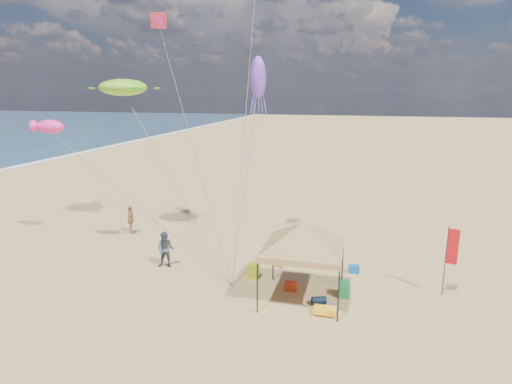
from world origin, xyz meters
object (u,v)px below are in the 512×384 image
at_px(cooler_red, 291,286).
at_px(person_near_b, 166,250).
at_px(chair_yellow, 253,271).
at_px(cooler_blue, 354,269).
at_px(feather_flag, 451,251).
at_px(canopy_tent, 304,225).
at_px(person_near_c, 286,243).
at_px(person_near_a, 274,250).
at_px(beach_cart, 325,310).
at_px(person_far_a, 131,220).
at_px(chair_green, 344,289).

height_order(cooler_red, person_near_b, person_near_b).
distance_m(chair_yellow, person_near_b, 4.73).
relative_size(cooler_red, cooler_blue, 1.00).
xyz_separation_m(feather_flag, person_near_b, (-13.49, -0.14, -1.18)).
bearing_deg(canopy_tent, chair_yellow, 148.81).
distance_m(feather_flag, cooler_blue, 4.77).
bearing_deg(cooler_blue, person_near_c, 163.85).
xyz_separation_m(cooler_red, person_near_a, (-1.42, 2.83, 0.60)).
bearing_deg(feather_flag, person_near_a, 168.45).
height_order(cooler_blue, person_near_a, person_near_a).
bearing_deg(person_near_c, chair_yellow, 64.11).
bearing_deg(person_near_a, cooler_red, 104.07).
distance_m(cooler_blue, person_near_b, 9.61).
xyz_separation_m(chair_yellow, beach_cart, (3.75, -2.77, -0.15)).
height_order(person_near_b, person_far_a, person_near_b).
bearing_deg(person_near_b, person_far_a, 126.73).
relative_size(chair_green, beach_cart, 0.78).
bearing_deg(beach_cart, chair_green, 70.48).
xyz_separation_m(feather_flag, person_far_a, (-18.07, 4.31, -1.22)).
height_order(person_near_b, person_near_c, person_near_b).
relative_size(person_near_a, person_far_a, 0.87).
bearing_deg(chair_green, cooler_blue, 83.21).
distance_m(chair_green, person_near_c, 5.11).
height_order(person_near_a, person_near_b, person_near_b).
height_order(chair_green, person_far_a, person_far_a).
xyz_separation_m(cooler_red, person_far_a, (-11.29, 5.46, 0.71)).
xyz_separation_m(feather_flag, cooler_red, (-6.78, -1.15, -1.94)).
bearing_deg(person_near_a, person_far_a, -27.48).
xyz_separation_m(feather_flag, cooler_blue, (-4.07, 1.57, -1.94)).
relative_size(canopy_tent, person_near_a, 4.19).
bearing_deg(canopy_tent, beach_cart, -46.41).
bearing_deg(chair_green, person_near_c, 131.00).
bearing_deg(beach_cart, cooler_blue, 77.99).
relative_size(feather_flag, person_near_a, 2.03).
xyz_separation_m(chair_yellow, person_near_a, (0.60, 1.95, 0.44)).
relative_size(feather_flag, cooler_red, 5.91).
distance_m(cooler_red, person_near_c, 3.96).
relative_size(feather_flag, beach_cart, 3.55).
distance_m(chair_green, chair_yellow, 4.50).
bearing_deg(person_near_b, chair_yellow, -10.68).
xyz_separation_m(feather_flag, chair_green, (-4.40, -1.21, -1.78)).
bearing_deg(person_near_c, chair_green, 125.24).
relative_size(chair_green, person_near_a, 0.45).
distance_m(cooler_red, person_near_a, 3.22).
distance_m(chair_yellow, person_near_c, 3.13).
bearing_deg(person_far_a, chair_yellow, -137.91).
bearing_deg(person_far_a, person_near_b, -155.80).
bearing_deg(canopy_tent, person_near_a, 119.79).
xyz_separation_m(canopy_tent, person_far_a, (-11.90, 6.18, -2.48)).
distance_m(cooler_blue, chair_yellow, 5.08).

